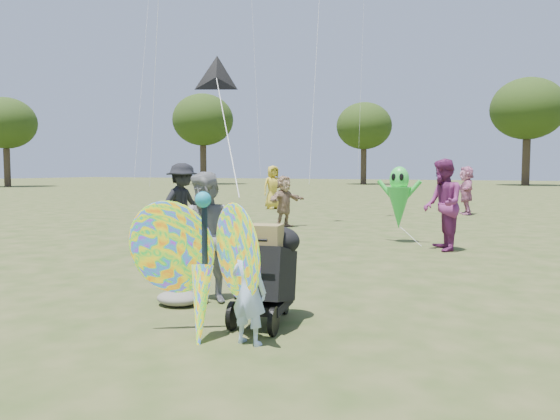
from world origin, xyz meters
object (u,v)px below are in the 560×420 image
object	(u,v)px
child_girl	(249,291)
crowd_b	(182,204)
jogging_stroller	(270,267)
alien_kite	(399,200)
crowd_g	(273,187)
adult_man	(208,237)
crowd_e	(443,205)
crowd_d	(284,201)
crowd_j	(466,190)
butterfly_kite	(203,267)

from	to	relation	value
child_girl	crowd_b	bearing A→B (deg)	-43.50
jogging_stroller	alien_kite	size ratio (longest dim) A/B	0.63
crowd_b	crowd_g	distance (m)	11.07
adult_man	crowd_e	size ratio (longest dim) A/B	0.87
child_girl	alien_kite	distance (m)	7.86
adult_man	crowd_d	size ratio (longest dim) A/B	1.10
crowd_e	crowd_g	world-z (taller)	crowd_e
alien_kite	crowd_e	bearing A→B (deg)	-37.88
adult_man	child_girl	bearing A→B (deg)	-49.23
crowd_e	crowd_j	world-z (taller)	crowd_e
crowd_b	crowd_d	distance (m)	4.37
adult_man	alien_kite	world-z (taller)	alien_kite
crowd_d	butterfly_kite	world-z (taller)	butterfly_kite
crowd_g	butterfly_kite	world-z (taller)	crowd_g
crowd_b	crowd_j	xyz separation A→B (m)	(4.67, 11.25, -0.01)
adult_man	jogging_stroller	world-z (taller)	adult_man
crowd_d	crowd_j	xyz separation A→B (m)	(4.22, 6.90, 0.14)
child_girl	crowd_j	bearing A→B (deg)	-84.27
adult_man	crowd_e	xyz separation A→B (m)	(1.98, 5.74, 0.12)
jogging_stroller	child_girl	bearing A→B (deg)	-89.59
adult_man	crowd_j	distance (m)	15.43
crowd_j	alien_kite	distance (m)	8.79
crowd_b	butterfly_kite	distance (m)	6.77
crowd_d	crowd_e	size ratio (longest dim) A/B	0.79
child_girl	crowd_j	xyz separation A→B (m)	(0.10, 16.61, 0.38)
crowd_j	jogging_stroller	xyz separation A→B (m)	(-0.24, -15.88, -0.28)
crowd_d	butterfly_kite	distance (m)	10.41
child_girl	adult_man	bearing A→B (deg)	-38.61
child_girl	butterfly_kite	xyz separation A→B (m)	(-0.49, -0.04, 0.20)
adult_man	crowd_e	distance (m)	6.08
child_girl	crowd_e	distance (m)	7.04
crowd_d	crowd_e	world-z (taller)	crowd_e
child_girl	crowd_g	distance (m)	17.73
jogging_stroller	crowd_j	bearing A→B (deg)	78.71
crowd_b	alien_kite	xyz separation A→B (m)	(4.20, 2.48, 0.07)
jogging_stroller	butterfly_kite	size ratio (longest dim) A/B	0.63
child_girl	adult_man	xyz separation A→B (m)	(-1.26, 1.24, 0.31)
crowd_d	crowd_j	bearing A→B (deg)	-14.43
crowd_d	crowd_e	distance (m)	5.56
child_girl	crowd_g	size ratio (longest dim) A/B	0.57
adult_man	butterfly_kite	world-z (taller)	adult_man
alien_kite	jogging_stroller	bearing A→B (deg)	-88.13
butterfly_kite	jogging_stroller	bearing A→B (deg)	65.37
crowd_g	butterfly_kite	size ratio (longest dim) A/B	1.05
child_girl	crowd_d	xyz separation A→B (m)	(-4.12, 9.71, 0.23)
crowd_e	crowd_d	bearing A→B (deg)	-141.31
crowd_b	crowd_j	size ratio (longest dim) A/B	1.01
butterfly_kite	alien_kite	xyz separation A→B (m)	(0.12, 7.88, 0.25)
jogging_stroller	butterfly_kite	bearing A→B (deg)	-125.06
crowd_d	alien_kite	size ratio (longest dim) A/B	0.86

